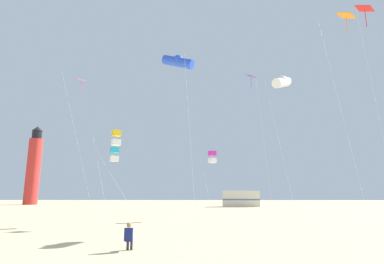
% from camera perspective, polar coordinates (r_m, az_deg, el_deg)
% --- Properties ---
extents(kite_flyer_standing, '(0.35, 0.51, 1.16)m').
position_cam_1_polar(kite_flyer_standing, '(13.72, -11.77, -18.54)').
color(kite_flyer_standing, navy).
rests_on(kite_flyer_standing, ground).
extents(kite_diamond_rainbow, '(3.20, 2.95, 12.85)m').
position_cam_1_polar(kite_diamond_rainbow, '(29.88, -20.09, 8.09)').
color(kite_diamond_rainbow, silver).
rests_on(kite_diamond_rainbow, ground).
extents(kite_diamond_violet, '(2.14, 2.14, 13.76)m').
position_cam_1_polar(kite_diamond_violet, '(30.29, 11.23, 9.03)').
color(kite_diamond_violet, silver).
rests_on(kite_diamond_violet, ground).
extents(kite_tube_white, '(2.30, 2.50, 11.09)m').
position_cam_1_polar(kite_tube_white, '(23.54, 16.50, 8.99)').
color(kite_tube_white, silver).
rests_on(kite_tube_white, ground).
extents(kite_diamond_orange, '(2.07, 2.07, 13.10)m').
position_cam_1_polar(kite_diamond_orange, '(21.32, 26.93, 17.45)').
color(kite_diamond_orange, silver).
rests_on(kite_diamond_orange, ground).
extents(kite_diamond_scarlet, '(1.25, 1.25, 13.35)m').
position_cam_1_polar(kite_diamond_scarlet, '(21.65, 29.85, 18.01)').
color(kite_diamond_scarlet, silver).
rests_on(kite_diamond_scarlet, ground).
extents(kite_box_cyan, '(3.15, 2.90, 6.01)m').
position_cam_1_polar(kite_box_cyan, '(25.26, -14.35, -4.10)').
color(kite_box_cyan, silver).
rests_on(kite_box_cyan, ground).
extents(kite_box_gold, '(2.06, 2.06, 7.00)m').
position_cam_1_polar(kite_box_gold, '(23.37, -14.04, -1.09)').
color(kite_box_gold, silver).
rests_on(kite_box_gold, ground).
extents(kite_tube_blue, '(2.61, 2.14, 12.51)m').
position_cam_1_polar(kite_tube_blue, '(22.79, -2.64, 13.07)').
color(kite_tube_blue, silver).
rests_on(kite_tube_blue, ground).
extents(kite_box_magenta, '(1.55, 1.55, 6.34)m').
position_cam_1_polar(kite_box_magenta, '(29.19, 3.84, -4.71)').
color(kite_box_magenta, silver).
rests_on(kite_box_magenta, ground).
extents(lighthouse_distant, '(2.80, 2.80, 16.80)m').
position_cam_1_polar(lighthouse_distant, '(73.97, -27.60, -5.88)').
color(lighthouse_distant, red).
rests_on(lighthouse_distant, ground).
extents(rv_van_cream, '(6.49, 2.47, 2.80)m').
position_cam_1_polar(rv_van_cream, '(56.10, 9.14, -12.26)').
color(rv_van_cream, beige).
rests_on(rv_van_cream, ground).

